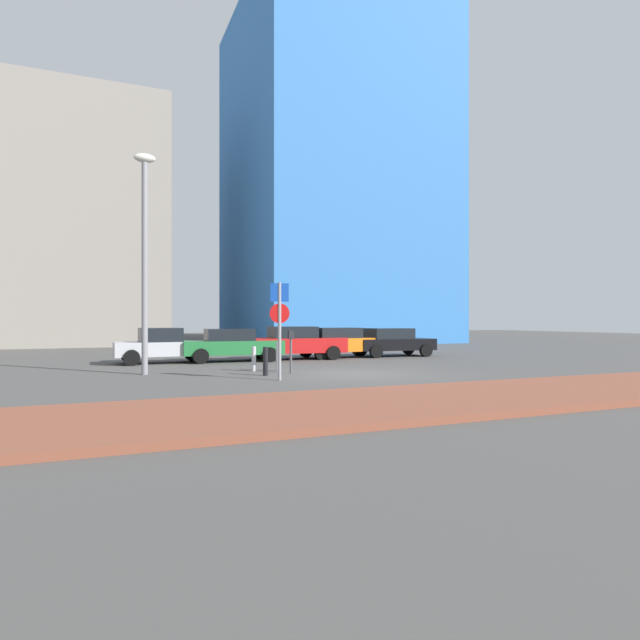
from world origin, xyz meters
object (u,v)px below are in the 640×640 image
at_px(traffic_bollard_far, 278,357).
at_px(traffic_bollard_mid, 254,359).
at_px(street_lamp, 145,245).
at_px(traffic_bollard_near, 265,361).
at_px(parked_car_red, 295,342).
at_px(parked_car_silver, 163,345).
at_px(parked_car_black, 392,341).
at_px(parking_sign_post, 280,319).
at_px(parked_car_orange, 339,342).
at_px(parking_meter, 291,346).
at_px(parked_car_green, 232,344).

bearing_deg(traffic_bollard_far, traffic_bollard_mid, 159.80).
relative_size(street_lamp, traffic_bollard_near, 7.87).
bearing_deg(traffic_bollard_far, parked_car_red, 64.07).
bearing_deg(parked_car_silver, parked_car_black, -0.59).
xyz_separation_m(parked_car_silver, traffic_bollard_near, (2.56, -6.47, -0.28)).
relative_size(parked_car_red, street_lamp, 0.63).
bearing_deg(parked_car_silver, parking_sign_post, -72.16).
bearing_deg(parked_car_orange, parked_car_silver, -179.93).
height_order(parked_car_black, parking_meter, parking_meter).
distance_m(parked_car_silver, parked_car_red, 5.88).
xyz_separation_m(parked_car_red, parked_car_black, (5.21, 0.04, -0.04)).
bearing_deg(parked_car_black, traffic_bollard_near, -143.30).
bearing_deg(parking_sign_post, street_lamp, 137.28).
xyz_separation_m(parking_sign_post, street_lamp, (-3.61, 3.34, 2.45)).
xyz_separation_m(parked_car_silver, parking_sign_post, (2.56, -7.94, 1.11)).
height_order(parked_car_green, parking_meter, parking_meter).
bearing_deg(street_lamp, parked_car_green, 47.90).
relative_size(parking_meter, street_lamp, 0.20).
bearing_deg(traffic_bollard_mid, parked_car_red, 55.47).
bearing_deg(traffic_bollard_mid, street_lamp, 175.19).
bearing_deg(parked_car_green, traffic_bollard_near, -93.18).
xyz_separation_m(parked_car_green, parked_car_orange, (5.33, 0.23, 0.02)).
bearing_deg(street_lamp, traffic_bollard_far, -7.73).
xyz_separation_m(parking_meter, traffic_bollard_near, (-1.03, -0.42, -0.47)).
height_order(parked_car_green, traffic_bollard_near, parked_car_green).
bearing_deg(parked_car_black, street_lamp, -159.70).
xyz_separation_m(parked_car_orange, traffic_bollard_far, (-4.82, -5.22, -0.25)).
bearing_deg(parked_car_orange, street_lamp, -153.58).
bearing_deg(parked_car_silver, parked_car_green, -4.35).
distance_m(parked_car_silver, parked_car_green, 2.91).
distance_m(parked_car_black, traffic_bollard_far, 9.22).
height_order(parked_car_silver, traffic_bollard_mid, parked_car_silver).
bearing_deg(parking_sign_post, parking_meter, 61.37).
relative_size(parked_car_green, street_lamp, 0.60).
bearing_deg(parking_meter, parked_car_black, 38.37).
relative_size(parked_car_red, parked_car_black, 1.14).
relative_size(parked_car_silver, parking_meter, 2.72).
distance_m(parked_car_red, parked_car_black, 5.21).
height_order(parked_car_red, traffic_bollard_near, parked_car_red).
distance_m(parked_car_orange, street_lamp, 10.96).
bearing_deg(parked_car_black, parked_car_silver, 179.41).
relative_size(traffic_bollard_near, traffic_bollard_mid, 1.06).
bearing_deg(parked_car_green, parked_car_red, 1.23).
xyz_separation_m(parked_car_silver, parked_car_red, (5.88, -0.16, 0.03)).
height_order(parking_meter, street_lamp, street_lamp).
relative_size(parking_meter, traffic_bollard_near, 1.56).
relative_size(parked_car_orange, parking_meter, 3.00).
height_order(parked_car_orange, parking_sign_post, parking_sign_post).
xyz_separation_m(parked_car_orange, street_lamp, (-9.29, -4.62, 3.55)).
bearing_deg(parked_car_red, parked_car_black, 0.48).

